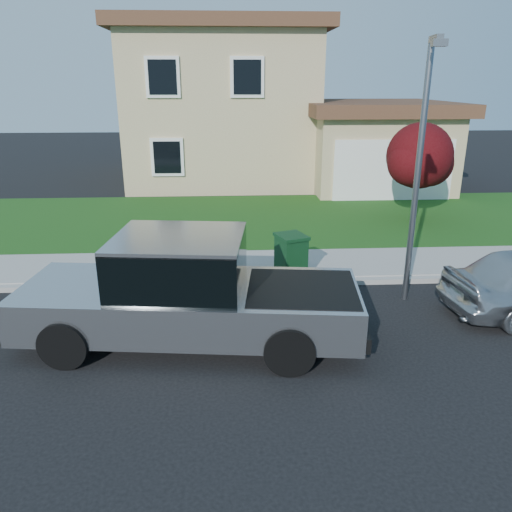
% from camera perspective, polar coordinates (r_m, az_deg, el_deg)
% --- Properties ---
extents(ground, '(80.00, 80.00, 0.00)m').
position_cam_1_polar(ground, '(8.92, -4.22, -10.73)').
color(ground, black).
rests_on(ground, ground).
extents(curb, '(40.00, 0.20, 0.12)m').
position_cam_1_polar(curb, '(11.52, 0.96, -3.11)').
color(curb, gray).
rests_on(curb, ground).
extents(sidewalk, '(40.00, 2.00, 0.15)m').
position_cam_1_polar(sidewalk, '(12.53, 0.60, -1.12)').
color(sidewalk, gray).
rests_on(sidewalk, ground).
extents(lawn, '(40.00, 7.00, 0.10)m').
position_cam_1_polar(lawn, '(16.82, -0.40, 4.16)').
color(lawn, '#164313').
rests_on(lawn, ground).
extents(house, '(14.00, 11.30, 6.85)m').
position_cam_1_polar(house, '(24.16, -0.60, 16.30)').
color(house, tan).
rests_on(house, ground).
extents(pickup_truck, '(6.25, 2.71, 1.99)m').
position_cam_1_polar(pickup_truck, '(8.87, -7.75, -4.31)').
color(pickup_truck, black).
rests_on(pickup_truck, ground).
extents(woman, '(0.63, 0.52, 1.63)m').
position_cam_1_polar(woman, '(10.16, -7.24, -2.12)').
color(woman, tan).
rests_on(woman, ground).
extents(ornamental_tree, '(2.30, 2.08, 3.16)m').
position_cam_1_polar(ornamental_tree, '(16.99, 18.26, 10.50)').
color(ornamental_tree, black).
rests_on(ornamental_tree, lawn).
extents(trash_bin, '(0.82, 0.87, 1.00)m').
position_cam_1_polar(trash_bin, '(11.55, 4.02, 0.08)').
color(trash_bin, '#0D3217').
rests_on(trash_bin, sidewalk).
extents(street_lamp, '(0.28, 0.68, 5.24)m').
position_cam_1_polar(street_lamp, '(10.47, 18.22, 10.31)').
color(street_lamp, slate).
rests_on(street_lamp, ground).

